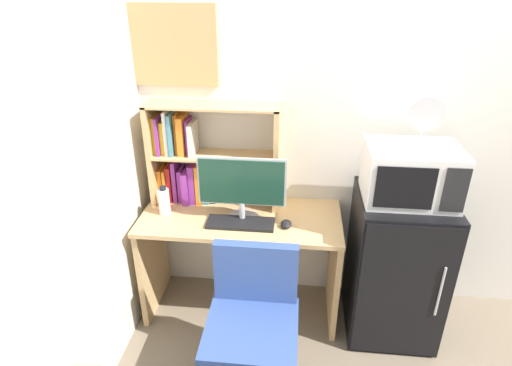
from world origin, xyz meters
TOP-DOWN VIEW (x-y plane):
  - wall_back at (0.40, 0.02)m, footprint 6.40×0.04m
  - desk at (-0.92, -0.28)m, footprint 1.26×0.56m
  - hutch_bookshelf at (-1.23, -0.10)m, footprint 0.82×0.22m
  - monitor at (-0.91, -0.32)m, footprint 0.53×0.22m
  - keyboard at (-0.91, -0.38)m, footprint 0.41×0.15m
  - computer_mouse at (-0.63, -0.37)m, footprint 0.07×0.09m
  - water_bottle at (-1.40, -0.30)m, footprint 0.07×0.07m
  - mini_fridge at (0.05, -0.33)m, footprint 0.54×0.57m
  - microwave at (0.05, -0.33)m, footprint 0.51×0.38m
  - desk_fan at (0.07, -0.33)m, footprint 0.19×0.11m
  - desk_chair at (-0.78, -0.90)m, footprint 0.55×0.55m
  - wall_corkboard at (-1.38, -0.01)m, footprint 0.59×0.02m

SIDE VIEW (x-z plane):
  - desk_chair at x=-0.78m, z-range -0.05..0.79m
  - mini_fridge at x=0.05m, z-range 0.00..0.95m
  - desk at x=-0.92m, z-range 0.15..0.89m
  - keyboard at x=-0.91m, z-range 0.74..0.76m
  - computer_mouse at x=-0.63m, z-range 0.74..0.78m
  - water_bottle at x=-1.40m, z-range 0.73..0.93m
  - monitor at x=-0.91m, z-range 0.76..1.18m
  - hutch_bookshelf at x=-1.23m, z-range 0.73..1.39m
  - microwave at x=0.05m, z-range 0.95..1.26m
  - wall_back at x=0.40m, z-range 0.00..2.60m
  - desk_fan at x=0.07m, z-range 1.28..1.57m
  - wall_corkboard at x=-1.38m, z-range 1.49..1.96m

